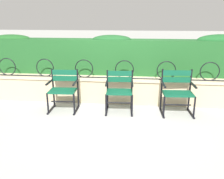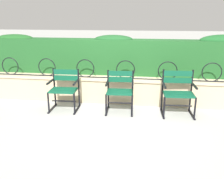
% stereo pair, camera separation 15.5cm
% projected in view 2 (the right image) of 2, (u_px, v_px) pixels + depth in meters
% --- Properties ---
extents(ground_plane, '(60.00, 60.00, 0.00)m').
position_uv_depth(ground_plane, '(111.00, 118.00, 4.81)').
color(ground_plane, '#9E9E99').
extents(stone_wall, '(8.57, 0.41, 0.59)m').
position_uv_depth(stone_wall, '(117.00, 90.00, 5.60)').
color(stone_wall, tan).
rests_on(stone_wall, ground).
extents(iron_arch_fence, '(8.01, 0.02, 0.42)m').
position_uv_depth(iron_arch_fence, '(107.00, 70.00, 5.43)').
color(iron_arch_fence, black).
rests_on(iron_arch_fence, stone_wall).
extents(hedge_row, '(8.40, 0.54, 0.96)m').
position_uv_depth(hedge_row, '(121.00, 55.00, 5.81)').
color(hedge_row, '#1E5123').
rests_on(hedge_row, stone_wall).
extents(park_chair_left, '(0.61, 0.55, 0.86)m').
position_uv_depth(park_chair_left, '(64.00, 88.00, 5.16)').
color(park_chair_left, '#0F4C33').
rests_on(park_chair_left, ground).
extents(park_chair_centre, '(0.59, 0.55, 0.85)m').
position_uv_depth(park_chair_centre, '(120.00, 90.00, 5.05)').
color(park_chair_centre, '#0F4C33').
rests_on(park_chair_centre, ground).
extents(park_chair_right, '(0.66, 0.56, 0.89)m').
position_uv_depth(park_chair_right, '(178.00, 92.00, 4.90)').
color(park_chair_right, '#0F4C33').
rests_on(park_chair_right, ground).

